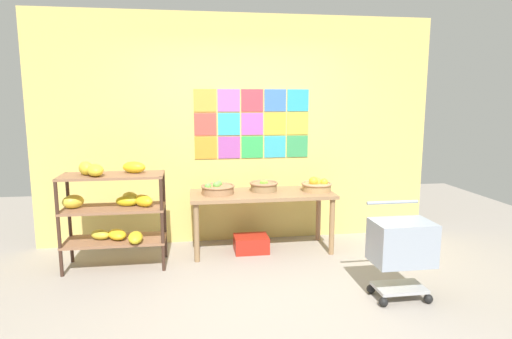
% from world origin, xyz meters
% --- Properties ---
extents(ground, '(9.38, 9.38, 0.00)m').
position_xyz_m(ground, '(0.00, 0.00, 0.00)').
color(ground, gray).
extents(back_wall_with_art, '(4.85, 0.07, 2.76)m').
position_xyz_m(back_wall_with_art, '(0.00, 1.72, 1.38)').
color(back_wall_with_art, '#DCC264').
rests_on(back_wall_with_art, ground).
extents(banana_shelf_unit, '(1.06, 0.53, 1.13)m').
position_xyz_m(banana_shelf_unit, '(-1.39, 0.99, 0.67)').
color(banana_shelf_unit, '#3C261D').
rests_on(banana_shelf_unit, ground).
extents(display_table, '(1.64, 0.64, 0.69)m').
position_xyz_m(display_table, '(0.22, 1.25, 0.61)').
color(display_table, '#926D4B').
rests_on(display_table, ground).
extents(fruit_basket_right, '(0.38, 0.38, 0.15)m').
position_xyz_m(fruit_basket_right, '(-0.30, 1.25, 0.75)').
color(fruit_basket_right, '#9B714E').
rests_on(fruit_basket_right, display_table).
extents(fruit_basket_centre, '(0.36, 0.36, 0.17)m').
position_xyz_m(fruit_basket_centre, '(0.87, 1.25, 0.76)').
color(fruit_basket_centre, tan).
rests_on(fruit_basket_centre, display_table).
extents(fruit_basket_left, '(0.33, 0.33, 0.13)m').
position_xyz_m(fruit_basket_left, '(0.25, 1.32, 0.75)').
color(fruit_basket_left, '#90714C').
rests_on(fruit_basket_left, display_table).
extents(produce_crate_under_table, '(0.39, 0.31, 0.18)m').
position_xyz_m(produce_crate_under_table, '(0.08, 1.22, 0.09)').
color(produce_crate_under_table, '#AF2317').
rests_on(produce_crate_under_table, ground).
extents(shopping_cart, '(0.51, 0.41, 0.84)m').
position_xyz_m(shopping_cart, '(1.22, -0.16, 0.49)').
color(shopping_cart, black).
rests_on(shopping_cart, ground).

